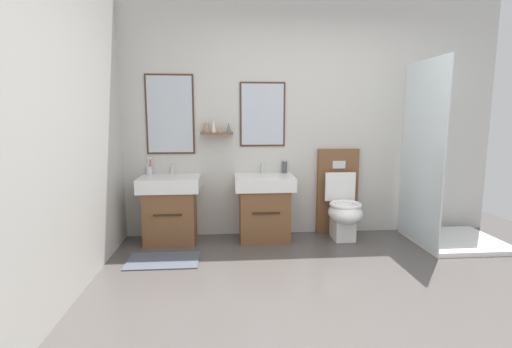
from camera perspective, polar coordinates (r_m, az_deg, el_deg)
ground_plane at (r=3.04m, az=15.05°, el=-19.77°), size 5.62×5.17×0.10m
wall_back at (r=4.53m, az=7.34°, el=8.66°), size 4.42×0.27×2.77m
wall_left at (r=2.78m, az=-30.54°, el=7.54°), size 0.12×3.97×2.77m
bath_mat at (r=3.87m, az=-13.63°, el=-12.39°), size 0.68×0.44×0.01m
vanity_sink_left at (r=4.33m, az=-12.59°, el=-4.86°), size 0.65×0.49×0.72m
tap_on_left_sink at (r=4.43m, az=-12.45°, el=0.86°), size 0.03×0.13×0.11m
vanity_sink_right at (r=4.31m, az=1.20°, el=-4.71°), size 0.65×0.49×0.72m
tap_on_right_sink at (r=4.41m, az=0.98°, el=1.03°), size 0.03×0.13×0.11m
toilet at (r=4.49m, az=12.55°, el=-4.48°), size 0.48×0.62×1.00m
toothbrush_cup at (r=4.46m, az=-15.58°, el=0.59°), size 0.07×0.07×0.20m
soap_dispenser at (r=4.44m, az=4.26°, el=1.05°), size 0.06×0.06×0.17m
shower_tray at (r=4.60m, az=25.96°, el=-4.29°), size 0.91×0.87×1.95m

